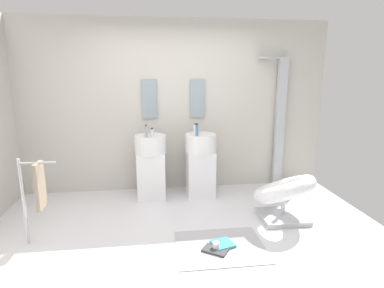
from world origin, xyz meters
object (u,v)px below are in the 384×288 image
magazine_teal (223,244)px  shower_column (279,120)px  coffee_mug (216,246)px  soap_bottle_blue (197,130)px  soap_bottle_grey (146,132)px  towel_rack (37,188)px  pedestal_sink_left (151,165)px  pedestal_sink_right (201,163)px  soap_bottle_clear (152,133)px  magazine_charcoal (215,250)px  lounge_chair (284,193)px  soap_bottle_white (196,130)px

magazine_teal → shower_column: bearing=36.3°
coffee_mug → soap_bottle_blue: bearing=90.1°
shower_column → soap_bottle_grey: size_ratio=11.67×
towel_rack → coffee_mug: size_ratio=11.82×
pedestal_sink_left → magazine_teal: (0.75, -1.46, -0.47)m
shower_column → pedestal_sink_right: bearing=-167.7°
pedestal_sink_left → towel_rack: bearing=-135.8°
shower_column → soap_bottle_blue: shower_column is taller
shower_column → coffee_mug: shower_column is taller
coffee_mug → soap_bottle_clear: soap_bottle_clear is taller
towel_rack → soap_bottle_clear: bearing=40.8°
soap_bottle_blue → magazine_charcoal: bearing=-90.5°
soap_bottle_blue → magazine_teal: bearing=-86.2°
lounge_chair → towel_rack: size_ratio=1.16×
shower_column → magazine_teal: shower_column is taller
soap_bottle_clear → magazine_charcoal: bearing=-66.9°
pedestal_sink_right → soap_bottle_white: soap_bottle_white is taller
magazine_charcoal → lounge_chair: bearing=66.7°
lounge_chair → soap_bottle_grey: 1.98m
lounge_chair → soap_bottle_grey: (-1.69, 0.80, 0.67)m
soap_bottle_clear → soap_bottle_blue: 0.63m
magazine_charcoal → soap_bottle_white: 1.78m
soap_bottle_white → soap_bottle_clear: size_ratio=1.36×
soap_bottle_grey → soap_bottle_white: bearing=5.2°
towel_rack → soap_bottle_grey: (1.12, 1.00, 0.39)m
shower_column → soap_bottle_grey: bearing=-168.5°
magazine_teal → towel_rack: bearing=153.5°
soap_bottle_white → soap_bottle_clear: bearing=-177.3°
pedestal_sink_left → shower_column: 2.15m
pedestal_sink_right → magazine_charcoal: bearing=-93.1°
magazine_teal → soap_bottle_grey: bearing=104.2°
magazine_charcoal → soap_bottle_blue: soap_bottle_blue is taller
soap_bottle_clear → soap_bottle_blue: size_ratio=0.69×
lounge_chair → magazine_teal: 1.08m
pedestal_sink_left → pedestal_sink_right: same height
soap_bottle_grey → soap_bottle_clear: 0.09m
lounge_chair → soap_bottle_grey: size_ratio=6.25×
soap_bottle_grey → soap_bottle_white: size_ratio=1.03×
pedestal_sink_right → magazine_charcoal: (-0.09, -1.55, -0.47)m
pedestal_sink_left → coffee_mug: (0.66, -1.53, -0.44)m
shower_column → soap_bottle_white: shower_column is taller
shower_column → lounge_chair: bearing=-108.4°
shower_column → soap_bottle_clear: (-2.01, -0.39, -0.09)m
shower_column → soap_bottle_grey: (-2.09, -0.43, -0.06)m
coffee_mug → soap_bottle_blue: soap_bottle_blue is taller
shower_column → soap_bottle_grey: shower_column is taller
soap_bottle_grey → lounge_chair: bearing=-25.2°
soap_bottle_grey → soap_bottle_blue: 0.71m
soap_bottle_grey → pedestal_sink_left: bearing=70.0°
pedestal_sink_left → soap_bottle_grey: size_ratio=5.91×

